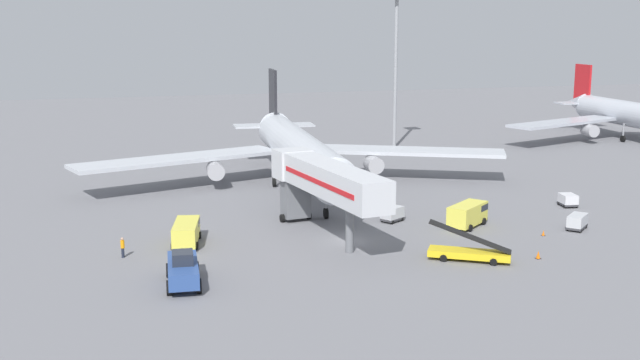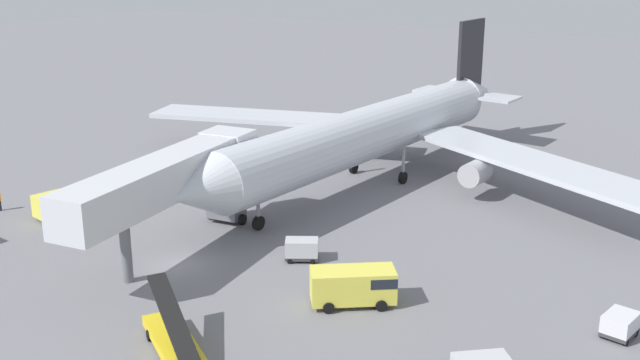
# 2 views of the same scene
# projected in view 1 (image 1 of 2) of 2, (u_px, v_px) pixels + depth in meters

# --- Properties ---
(ground_plane) EXTENTS (300.00, 300.00, 0.00)m
(ground_plane) POSITION_uv_depth(u_px,v_px,m) (346.00, 241.00, 69.72)
(ground_plane) COLOR slate
(airplane_at_gate) EXTENTS (52.82, 47.75, 12.98)m
(airplane_at_gate) POSITION_uv_depth(u_px,v_px,m) (297.00, 149.00, 91.90)
(airplane_at_gate) COLOR silver
(airplane_at_gate) RESTS_ON ground
(jet_bridge) EXTENTS (5.79, 19.30, 7.07)m
(jet_bridge) POSITION_uv_depth(u_px,v_px,m) (322.00, 180.00, 70.05)
(jet_bridge) COLOR silver
(jet_bridge) RESTS_ON ground
(pushback_tug) EXTENTS (2.96, 6.52, 2.66)m
(pushback_tug) POSITION_uv_depth(u_px,v_px,m) (183.00, 269.00, 57.58)
(pushback_tug) COLOR #2D4C8E
(pushback_tug) RESTS_ON ground
(belt_loader_truck) EXTENTS (6.67, 5.12, 3.20)m
(belt_loader_truck) POSITION_uv_depth(u_px,v_px,m) (469.00, 251.00, 63.68)
(belt_loader_truck) COLOR yellow
(belt_loader_truck) RESTS_ON ground
(service_van_far_left) EXTENTS (3.16, 5.78, 2.00)m
(service_van_far_left) POSITION_uv_depth(u_px,v_px,m) (186.00, 231.00, 68.45)
(service_van_far_left) COLOR #E5DB4C
(service_van_far_left) RESTS_ON ground
(service_van_far_right) EXTENTS (5.19, 4.68, 2.21)m
(service_van_far_right) POSITION_uv_depth(u_px,v_px,m) (468.00, 213.00, 74.43)
(service_van_far_right) COLOR #E5DB4C
(service_van_far_right) RESTS_ON ground
(baggage_cart_mid_left) EXTENTS (2.94, 2.80, 1.44)m
(baggage_cart_mid_left) POSITION_uv_depth(u_px,v_px,m) (577.00, 221.00, 73.33)
(baggage_cart_mid_left) COLOR #38383D
(baggage_cart_mid_left) RESTS_ON ground
(baggage_cart_mid_right) EXTENTS (1.81, 2.24, 1.35)m
(baggage_cart_mid_right) POSITION_uv_depth(u_px,v_px,m) (568.00, 200.00, 82.59)
(baggage_cart_mid_right) COLOR #38383D
(baggage_cart_mid_right) RESTS_ON ground
(baggage_cart_far_center) EXTENTS (2.60, 2.33, 1.49)m
(baggage_cart_far_center) POSITION_uv_depth(u_px,v_px,m) (392.00, 214.00, 76.24)
(baggage_cart_far_center) COLOR #38383D
(baggage_cart_far_center) RESTS_ON ground
(ground_crew_worker_foreground) EXTENTS (0.35, 0.35, 1.73)m
(ground_crew_worker_foreground) POSITION_uv_depth(u_px,v_px,m) (123.00, 247.00, 64.45)
(ground_crew_worker_foreground) COLOR #1E2333
(ground_crew_worker_foreground) RESTS_ON ground
(safety_cone_alpha) EXTENTS (0.42, 0.42, 0.64)m
(safety_cone_alpha) POSITION_uv_depth(u_px,v_px,m) (538.00, 255.00, 64.27)
(safety_cone_alpha) COLOR black
(safety_cone_alpha) RESTS_ON ground
(safety_cone_bravo) EXTENTS (0.32, 0.32, 0.49)m
(safety_cone_bravo) POSITION_uv_depth(u_px,v_px,m) (543.00, 233.00, 71.29)
(safety_cone_bravo) COLOR black
(safety_cone_bravo) RESTS_ON ground
(airplane_background) EXTENTS (48.18, 45.03, 11.92)m
(airplane_background) POSITION_uv_depth(u_px,v_px,m) (639.00, 116.00, 127.37)
(airplane_background) COLOR #B7BCC6
(airplane_background) RESTS_ON ground
(apron_light_mast) EXTENTS (2.40, 2.40, 23.90)m
(apron_light_mast) POSITION_uv_depth(u_px,v_px,m) (396.00, 40.00, 118.68)
(apron_light_mast) COLOR #93969B
(apron_light_mast) RESTS_ON ground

